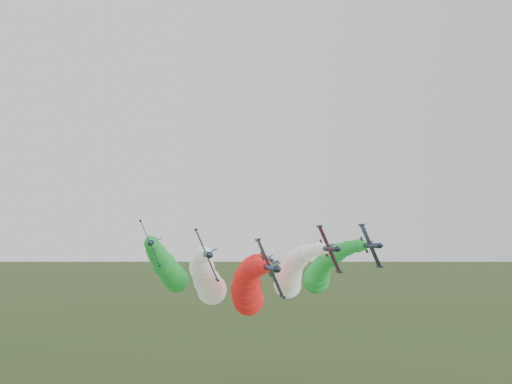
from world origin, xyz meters
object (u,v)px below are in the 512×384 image
Objects in this scene: jet_inner_right at (291,274)px; jet_trail at (250,279)px; jet_lead at (247,290)px; jet_outer_right at (322,270)px; jet_inner_left at (207,279)px; jet_outer_left at (168,269)px.

jet_trail is at bearing 120.22° from jet_inner_right.
jet_lead is 1.00× the size of jet_trail.
jet_outer_right is 1.01× the size of jet_trail.
jet_lead is at bearing -52.64° from jet_inner_left.
jet_inner_left is at bearing -51.64° from jet_outer_left.
jet_lead is 26.66m from jet_outer_left.
jet_inner_right reaches higher than jet_inner_left.
jet_lead is 18.76m from jet_inner_right.
jet_outer_right is at bearing 16.59° from jet_inner_left.
jet_outer_left reaches higher than jet_lead.
jet_lead is 27.06m from jet_trail.
jet_inner_left is (-7.58, 9.93, 1.61)m from jet_lead.
jet_inner_left is at bearing 127.36° from jet_lead.
jet_lead is 1.00× the size of jet_outer_right.
jet_lead is 30.08m from jet_outer_right.
jet_inner_left is 1.01× the size of jet_outer_left.
jet_outer_left is at bearing 127.89° from jet_lead.
jet_inner_left is 1.00× the size of jet_inner_right.
jet_lead is 1.00× the size of jet_inner_right.
jet_trail is (5.34, 26.52, 0.23)m from jet_lead.
jet_inner_right is at bearing -59.78° from jet_trail.
jet_outer_right is (30.68, 9.14, 1.19)m from jet_inner_left.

